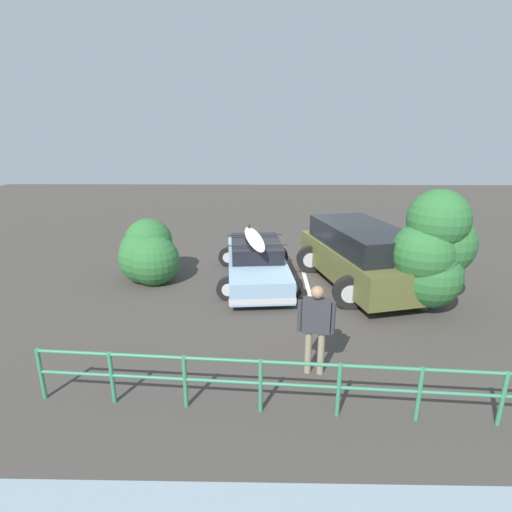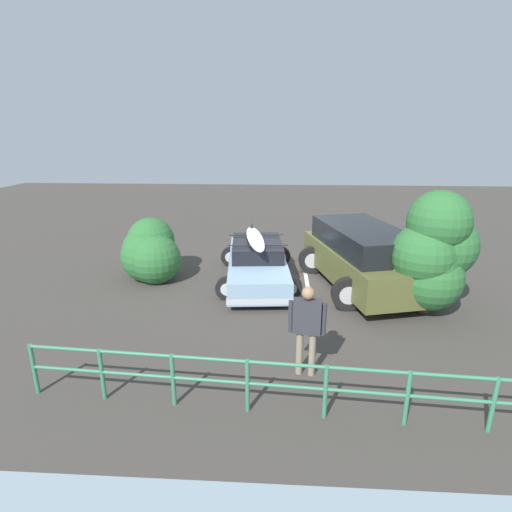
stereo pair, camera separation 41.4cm
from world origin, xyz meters
name	(u,v)px [view 2 (the right image)]	position (x,y,z in m)	size (l,w,h in m)	color
ground_plane	(284,278)	(0.00, 0.00, -0.01)	(44.00, 44.00, 0.02)	#423D38
parking_stripe	(307,281)	(-0.69, 0.26, 0.00)	(4.01, 0.12, 0.00)	silver
sedan_car	(257,262)	(0.79, 0.21, 0.57)	(2.52, 4.62, 1.45)	#8CADC6
suv_car	(361,256)	(-2.16, 0.57, 0.92)	(3.39, 4.99, 1.75)	brown
person_bystander	(307,323)	(-0.35, 4.99, 1.03)	(0.66, 0.27, 1.71)	gray
railing_fence	(286,381)	(0.02, 6.10, 0.60)	(8.45, 0.66, 0.92)	#387F5B
bush_near_left	(150,253)	(4.00, 0.16, 0.78)	(1.83, 2.01, 1.88)	brown
bush_near_right	(429,256)	(-3.40, 2.14, 1.43)	(2.21, 1.86, 3.00)	brown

